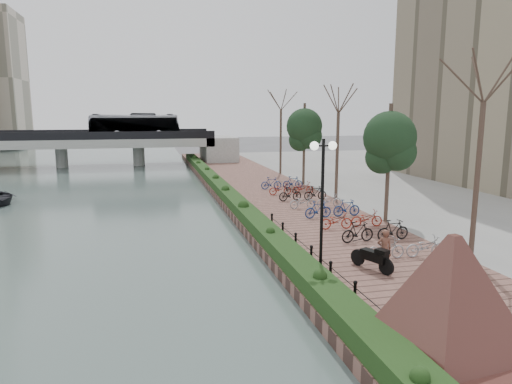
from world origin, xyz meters
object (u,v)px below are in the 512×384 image
object	(u,v)px
lamppost	(323,178)
pedestrian	(384,249)
motorcycle	(372,257)
granite_monument	(450,294)

from	to	relation	value
lamppost	pedestrian	size ratio (longest dim) A/B	3.26
lamppost	motorcycle	distance (m)	3.72
lamppost	pedestrian	world-z (taller)	lamppost
motorcycle	pedestrian	xyz separation A→B (m)	(0.57, 0.09, 0.24)
granite_monument	motorcycle	distance (m)	6.22
motorcycle	pedestrian	size ratio (longest dim) A/B	1.11
granite_monument	pedestrian	world-z (taller)	granite_monument
lamppost	motorcycle	xyz separation A→B (m)	(2.06, -0.10, -3.10)
granite_monument	lamppost	world-z (taller)	lamppost
granite_monument	motorcycle	bearing A→B (deg)	80.29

